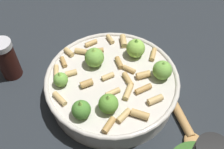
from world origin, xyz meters
TOP-DOWN VIEW (x-y plane):
  - ground_plane at (0.00, 0.00)m, footprint 2.40×2.40m
  - cooking_pan at (0.00, 0.00)m, footprint 0.26×0.26m
  - pepper_shaker at (-0.06, -0.21)m, footprint 0.04×0.04m
  - wooden_spoon at (0.06, 0.13)m, footprint 0.21×0.08m

SIDE VIEW (x-z plane):
  - ground_plane at x=0.00m, z-range 0.00..0.00m
  - wooden_spoon at x=0.06m, z-range 0.00..0.02m
  - cooking_pan at x=0.00m, z-range -0.01..0.08m
  - pepper_shaker at x=-0.06m, z-range 0.00..0.09m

